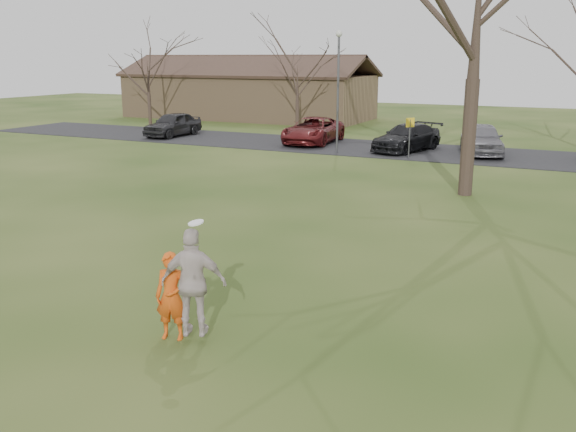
% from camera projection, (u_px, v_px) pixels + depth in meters
% --- Properties ---
extents(ground, '(120.00, 120.00, 0.00)m').
position_uv_depth(ground, '(189.00, 351.00, 10.83)').
color(ground, '#1E380F').
rests_on(ground, ground).
extents(parking_strip, '(62.00, 6.50, 0.04)m').
position_uv_depth(parking_strip, '(461.00, 154.00, 32.67)').
color(parking_strip, black).
rests_on(parking_strip, ground).
extents(player_defender, '(0.68, 0.54, 1.62)m').
position_uv_depth(player_defender, '(172.00, 296.00, 11.13)').
color(player_defender, '#D34C11').
rests_on(player_defender, ground).
extents(car_0, '(1.90, 4.49, 1.51)m').
position_uv_depth(car_0, '(173.00, 124.00, 39.71)').
color(car_0, '#242427').
rests_on(car_0, parking_strip).
extents(car_2, '(2.83, 5.54, 1.50)m').
position_uv_depth(car_2, '(313.00, 130.00, 36.46)').
color(car_2, '#5B1517').
rests_on(car_2, parking_strip).
extents(car_3, '(3.27, 5.23, 1.41)m').
position_uv_depth(car_3, '(407.00, 138.00, 33.51)').
color(car_3, black).
rests_on(car_3, parking_strip).
extents(car_4, '(3.08, 5.06, 1.61)m').
position_uv_depth(car_4, '(482.00, 139.00, 32.26)').
color(car_4, slate).
rests_on(car_4, parking_strip).
extents(catching_play, '(1.24, 0.86, 2.16)m').
position_uv_depth(catching_play, '(194.00, 283.00, 10.87)').
color(catching_play, '#BEAFAA').
rests_on(catching_play, ground).
extents(building, '(20.60, 8.50, 5.14)m').
position_uv_depth(building, '(248.00, 94.00, 51.92)').
color(building, '#8C6D4C').
rests_on(building, ground).
extents(lamp_post, '(0.34, 0.34, 6.27)m').
position_uv_depth(lamp_post, '(338.00, 77.00, 32.01)').
color(lamp_post, '#47474C').
rests_on(lamp_post, ground).
extents(sign_yellow, '(0.35, 0.35, 2.08)m').
position_uv_depth(sign_yellow, '(410.00, 131.00, 30.53)').
color(sign_yellow, '#47474C').
rests_on(sign_yellow, ground).
extents(small_tree_row, '(55.00, 5.90, 8.50)m').
position_uv_depth(small_tree_row, '(564.00, 77.00, 34.29)').
color(small_tree_row, '#352821').
rests_on(small_tree_row, ground).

